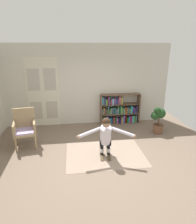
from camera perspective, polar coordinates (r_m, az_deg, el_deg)
name	(u,v)px	position (r m, az deg, el deg)	size (l,w,h in m)	color
ground_plane	(97,158)	(5.37, -0.43, -13.02)	(7.20, 7.20, 0.00)	#736050
back_wall	(88,85)	(7.30, -3.01, 7.70)	(6.00, 0.10, 2.90)	beige
double_door	(43,93)	(7.34, -15.47, 5.36)	(1.22, 0.05, 2.45)	beige
rug	(105,154)	(5.55, 2.03, -11.90)	(2.08, 1.56, 0.01)	gray
bookshelf	(118,111)	(7.51, 5.87, 0.33)	(1.47, 0.30, 1.13)	brown
wicker_chair	(25,127)	(6.12, -20.21, -4.06)	(0.69, 0.69, 1.10)	#A08660
potted_plant	(158,118)	(6.94, 16.84, -1.79)	(0.50, 0.39, 0.90)	brown
skis_pair	(105,153)	(5.56, 2.01, -11.58)	(0.35, 0.77, 0.07)	#493A24
person_skier	(106,134)	(5.10, 2.22, -6.41)	(1.45, 0.66, 1.08)	white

